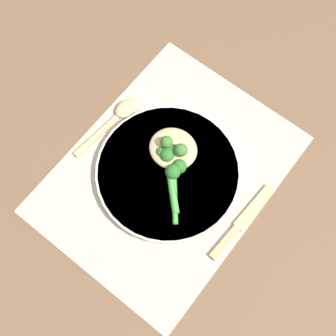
{
  "coord_description": "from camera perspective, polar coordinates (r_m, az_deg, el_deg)",
  "views": [
    {
      "loc": [
        0.23,
        0.18,
        0.83
      ],
      "look_at": [
        0.0,
        0.0,
        0.03
      ],
      "focal_mm": 50.0,
      "sensor_mm": 36.0,
      "label": 1
    }
  ],
  "objects": [
    {
      "name": "broccoli_stalk_right",
      "position": [
        0.85,
        1.0,
        -0.67
      ],
      "size": [
        0.1,
        0.08,
        0.03
      ],
      "rotation": [
        0.0,
        0.0,
        8.54
      ],
      "color": "green",
      "rests_on": "plate"
    },
    {
      "name": "ground_plane",
      "position": [
        0.88,
        0.0,
        -0.73
      ],
      "size": [
        3.0,
        3.0,
        0.0
      ],
      "primitive_type": "plane",
      "color": "brown"
    },
    {
      "name": "pesto_dollop_primary",
      "position": [
        0.85,
        1.61,
        2.19
      ],
      "size": [
        0.02,
        0.02,
        0.02
      ],
      "color": "#3D702D",
      "rests_on": "chicken_fillet"
    },
    {
      "name": "pesto_dollop_secondary",
      "position": [
        0.85,
        -0.19,
        3.2
      ],
      "size": [
        0.02,
        0.02,
        0.02
      ],
      "color": "#3D702D",
      "rests_on": "chicken_fillet"
    },
    {
      "name": "placemat",
      "position": [
        0.88,
        0.0,
        -0.69
      ],
      "size": [
        0.46,
        0.35,
        0.0
      ],
      "color": "#B2A893",
      "rests_on": "ground_plane"
    },
    {
      "name": "broccoli_stalk_rear",
      "position": [
        0.86,
        0.07,
        0.87
      ],
      "size": [
        0.11,
        0.11,
        0.03
      ],
      "rotation": [
        0.0,
        0.0,
        8.66
      ],
      "color": "green",
      "rests_on": "plate"
    },
    {
      "name": "knife",
      "position": [
        0.86,
        8.94,
        -6.63
      ],
      "size": [
        0.17,
        0.03,
        0.01
      ],
      "rotation": [
        0.0,
        0.0,
        1.51
      ],
      "color": "tan",
      "rests_on": "placemat"
    },
    {
      "name": "plate",
      "position": [
        0.87,
        0.0,
        -0.47
      ],
      "size": [
        0.27,
        0.27,
        0.01
      ],
      "color": "silver",
      "rests_on": "placemat"
    },
    {
      "name": "spoon",
      "position": [
        0.92,
        -5.88,
        6.57
      ],
      "size": [
        0.16,
        0.04,
        0.01
      ],
      "rotation": [
        0.0,
        0.0,
        1.47
      ],
      "color": "tan",
      "rests_on": "placemat"
    },
    {
      "name": "chicken_fillet",
      "position": [
        0.87,
        0.64,
        2.38
      ],
      "size": [
        0.1,
        0.1,
        0.02
      ],
      "rotation": [
        0.0,
        0.0,
        4.87
      ],
      "color": "tan",
      "rests_on": "plate"
    }
  ]
}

